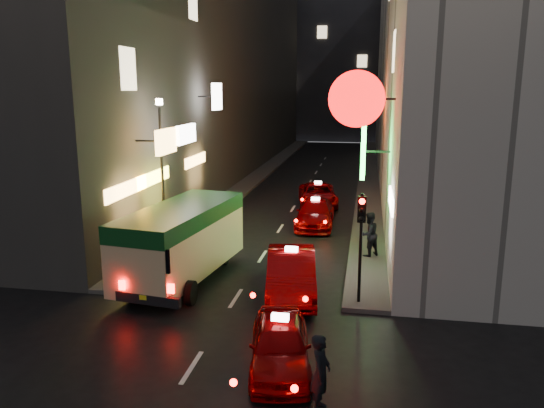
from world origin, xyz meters
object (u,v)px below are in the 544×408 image
Objects in this scene: taxi_near at (280,340)px; traffic_light at (361,225)px; minibus at (182,235)px; pedestrian_crossing at (321,368)px; lamp_post at (162,164)px.

taxi_near is 4.89m from traffic_light.
traffic_light reaches higher than minibus.
traffic_light is at bearing 65.80° from taxi_near.
traffic_light is at bearing -2.59° from pedestrian_crossing.
pedestrian_crossing is (1.14, -1.58, 0.26)m from taxi_near.
lamp_post reaches higher than traffic_light.
pedestrian_crossing is at bearing -97.05° from traffic_light.
lamp_post is at bearing 120.96° from minibus.
traffic_light is (1.84, 4.08, 1.96)m from taxi_near.
minibus is 1.88× the size of traffic_light.
taxi_near is at bearing -114.20° from traffic_light.
traffic_light reaches higher than pedestrian_crossing.
minibus is 1.36× the size of taxi_near.
lamp_post is (-7.50, 10.19, 2.74)m from pedestrian_crossing.
pedestrian_crossing is 5.95m from traffic_light.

